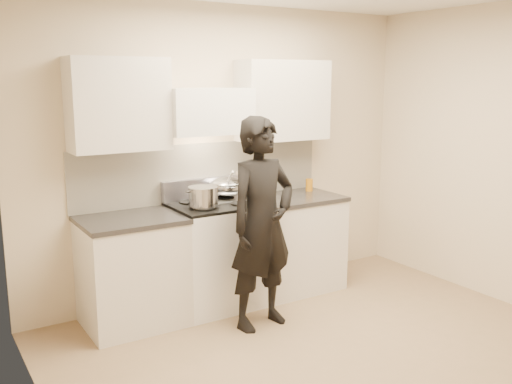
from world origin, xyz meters
TOP-DOWN VIEW (x-y plane):
  - ground_plane at (0.00, 0.00)m, footprint 4.00×4.00m
  - room_shell at (-0.06, 0.37)m, footprint 4.04×3.54m
  - stove at (-0.30, 1.42)m, footprint 0.76×0.65m
  - counter_right at (0.53, 1.43)m, footprint 0.92×0.67m
  - counter_left at (-1.08, 1.43)m, footprint 0.82×0.67m
  - wok at (-0.10, 1.57)m, footprint 0.35×0.43m
  - stock_pot at (-0.46, 1.32)m, footprint 0.36×0.31m
  - utensil_crock at (0.29, 1.64)m, footprint 0.12×0.12m
  - spice_jar at (0.40, 1.62)m, footprint 0.04×0.04m
  - oil_glass at (0.84, 1.55)m, footprint 0.07×0.07m
  - person at (-0.18, 0.84)m, footprint 0.69×0.50m

SIDE VIEW (x-z plane):
  - ground_plane at x=0.00m, z-range 0.00..0.00m
  - counter_right at x=0.53m, z-range 0.00..0.92m
  - counter_left at x=-1.08m, z-range 0.00..0.92m
  - stove at x=-0.30m, z-range 0.00..0.95m
  - person at x=-0.18m, z-range 0.00..1.74m
  - spice_jar at x=0.40m, z-range 0.92..1.01m
  - oil_glass at x=0.84m, z-range 0.92..1.04m
  - utensil_crock at x=0.29m, z-range 0.86..1.17m
  - stock_pot at x=-0.46m, z-range 0.96..1.13m
  - wok at x=-0.10m, z-range 0.91..1.20m
  - room_shell at x=-0.06m, z-range 0.25..2.95m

